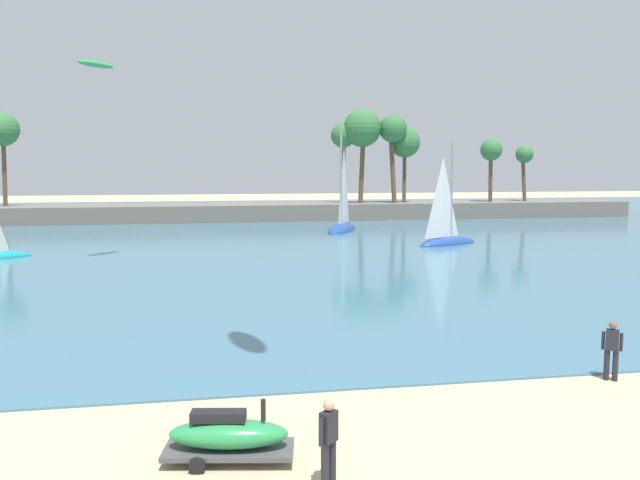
# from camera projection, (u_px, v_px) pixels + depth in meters

# --- Properties ---
(sea) EXTENTS (220.00, 94.42, 0.06)m
(sea) POSITION_uv_depth(u_px,v_px,m) (251.00, 227.00, 63.75)
(sea) COLOR teal
(sea) RESTS_ON ground
(palm_headland) EXTENTS (87.17, 6.00, 13.59)m
(palm_headland) POSITION_uv_depth(u_px,v_px,m) (237.00, 191.00, 70.21)
(palm_headland) COLOR slate
(palm_headland) RESTS_ON ground
(watercraft_on_trailer) EXTENTS (2.73, 1.44, 1.28)m
(watercraft_on_trailer) POSITION_uv_depth(u_px,v_px,m) (228.00, 436.00, 13.24)
(watercraft_on_trailer) COLOR #4C4C51
(watercraft_on_trailer) RESTS_ON ground
(person_rigging_by_gear) EXTENTS (0.43, 0.40, 1.67)m
(person_rigging_by_gear) POSITION_uv_depth(u_px,v_px,m) (329.00, 440.00, 12.15)
(person_rigging_by_gear) COLOR #23232D
(person_rigging_by_gear) RESTS_ON ground
(person_at_waterline) EXTENTS (0.47, 0.36, 1.67)m
(person_at_waterline) POSITION_uv_depth(u_px,v_px,m) (612.00, 349.00, 18.18)
(person_at_waterline) COLOR #23232D
(person_at_waterline) RESTS_ON ground
(sailboat_near_shore) EXTENTS (4.69, 6.82, 9.60)m
(sailboat_near_shore) POSITION_uv_depth(u_px,v_px,m) (342.00, 221.00, 59.51)
(sailboat_near_shore) COLOR #234793
(sailboat_near_shore) RESTS_ON sea
(sailboat_far_left) EXTENTS (5.76, 3.92, 8.10)m
(sailboat_far_left) POSITION_uv_depth(u_px,v_px,m) (447.00, 235.00, 49.18)
(sailboat_far_left) COLOR #234793
(sailboat_far_left) RESTS_ON sea
(kite_aloft_low_near_shore) EXTENTS (2.40, 2.70, 0.47)m
(kite_aloft_low_near_shore) POSITION_uv_depth(u_px,v_px,m) (96.00, 64.00, 38.73)
(kite_aloft_low_near_shore) COLOR green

